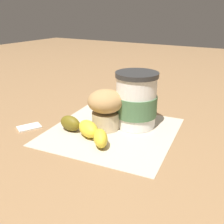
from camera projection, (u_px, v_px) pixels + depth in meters
The scene contains 6 objects.
ground_plane at pixel (112, 131), 0.58m from camera, with size 3.00×3.00×0.00m, color #936D47.
paper_napkin at pixel (112, 131), 0.58m from camera, with size 0.27×0.27×0.00m, color beige.
coffee_cup at pixel (136, 101), 0.58m from camera, with size 0.10×0.10×0.12m.
muffin at pixel (106, 107), 0.57m from camera, with size 0.08×0.08×0.09m.
banana at pixel (86, 130), 0.54m from camera, with size 0.08×0.15×0.03m.
sugar_packet at pixel (29, 126), 0.59m from camera, with size 0.05×0.03×0.01m, color white.
Camera 1 is at (0.45, 0.26, 0.25)m, focal length 42.00 mm.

